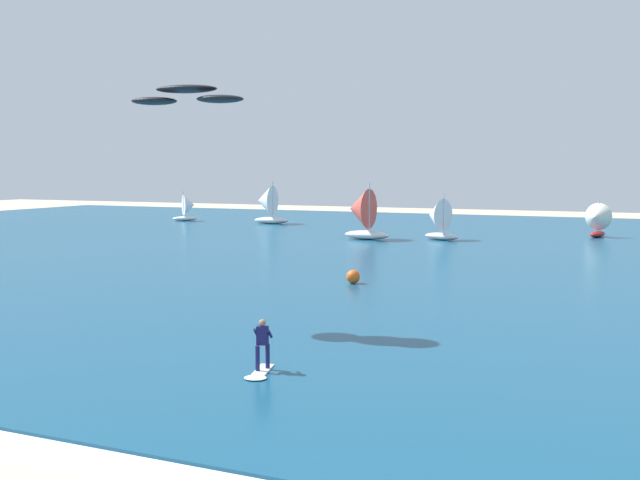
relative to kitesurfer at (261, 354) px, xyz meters
The scene contains 10 objects.
ocean 37.95m from the kitesurfer, 87.66° to the left, with size 160.00×90.00×0.10m, color navy.
shoreline_foam 7.85m from the kitesurfer, 67.03° to the right, with size 89.58×2.74×0.01m, color white.
kitesurfer is the anchor object (origin of this frame).
kite 12.12m from the kitesurfer, 138.69° to the left, with size 5.05×2.02×0.75m.
sailboat_leading 45.08m from the kitesurfer, 106.61° to the left, with size 4.41×3.75×5.13m.
sailboat_near_shore 45.96m from the kitesurfer, 98.05° to the left, with size 3.67×3.25×4.12m.
sailboat_mid_left 63.76m from the kitesurfer, 117.55° to the left, with size 4.26×3.63×4.93m.
sailboat_heeled_over 69.86m from the kitesurfer, 125.37° to the left, with size 3.17×3.15×3.58m.
sailboat_anchored_offshore 53.96m from the kitesurfer, 83.07° to the left, with size 2.77×3.16×3.56m.
marker_buoy 18.81m from the kitesurfer, 102.28° to the left, with size 0.77×0.77×0.77m, color #E55919.
Camera 1 is at (9.55, -8.42, 6.56)m, focal length 42.51 mm.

